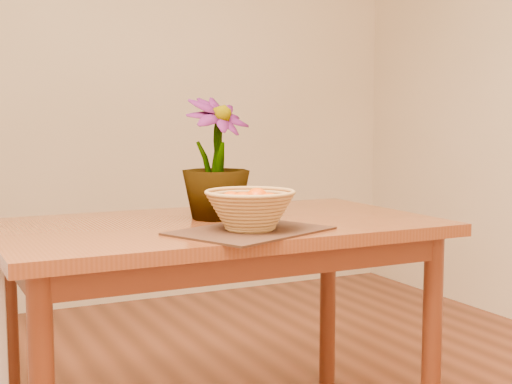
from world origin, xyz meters
name	(u,v)px	position (x,y,z in m)	size (l,w,h in m)	color
wall_back	(80,70)	(0.00, 2.25, 1.35)	(4.00, 0.02, 2.70)	beige
table	(219,248)	(0.00, 0.30, 0.66)	(1.40, 0.80, 0.75)	brown
placemat	(250,231)	(0.00, 0.07, 0.75)	(0.43, 0.32, 0.01)	#3B2015
wicker_basket	(250,212)	(0.00, 0.07, 0.81)	(0.27, 0.27, 0.11)	#B5874B
orange_pile	(250,203)	(0.00, 0.07, 0.84)	(0.16, 0.16, 0.07)	#FC4D04
potted_plant	(216,158)	(0.02, 0.36, 0.95)	(0.23, 0.23, 0.40)	#214C15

